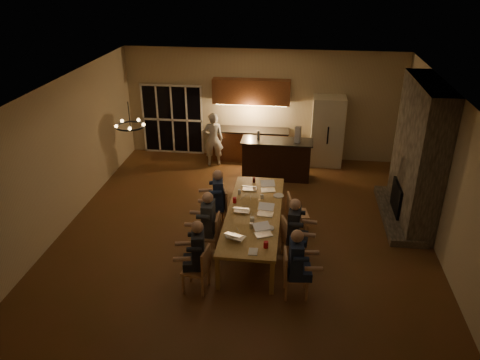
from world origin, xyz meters
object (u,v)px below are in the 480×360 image
laptop_f (268,186)px  plate_near (268,228)px  chair_left_near (196,269)px  chair_left_mid (208,235)px  laptop_e (250,185)px  mug_front (252,220)px  laptop_b (264,230)px  chair_right_mid (294,239)px  person_left_far (218,199)px  dining_table (254,227)px  person_left_near (199,255)px  mug_back (239,192)px  laptop_d (265,210)px  standing_person (213,139)px  redcup_near (266,245)px  chair_right_far (298,213)px  plate_far (279,196)px  person_right_near (296,264)px  laptop_a (236,232)px  bar_bottle (258,135)px  laptop_c (242,206)px  chair_left_far (216,208)px  bar_blender (298,135)px  person_right_mid (294,231)px  plate_left (231,236)px  refrigerator (327,131)px  person_left_mid (209,223)px  mug_mid (262,197)px  chandelier (130,126)px  can_cola (254,180)px  redcup_mid (235,200)px  bar_island (276,159)px

laptop_f → plate_near: bearing=-97.5°
chair_left_near → chair_left_mid: 1.14m
laptop_e → mug_front: size_ratio=3.20×
laptop_b → mug_front: size_ratio=3.20×
chair_right_mid → person_left_far: person_left_far is taller
dining_table → person_left_near: bearing=-118.2°
mug_back → laptop_d: bearing=-52.8°
laptop_e → mug_front: bearing=99.5°
standing_person → redcup_near: (1.90, -5.23, 0.03)m
chair_right_far → person_left_near: (-1.75, -2.16, 0.24)m
laptop_d → plate_far: 0.88m
person_right_near → standing_person: bearing=17.9°
laptop_a → bar_bottle: 4.38m
standing_person → laptop_f: bearing=108.7°
plate_near → chair_left_near: bearing=-139.4°
chair_right_mid → laptop_c: size_ratio=2.78×
chair_left_far → bar_blender: bar_blender is taller
person_right_mid → plate_far: bearing=20.1°
plate_far → laptop_f: bearing=135.8°
chair_left_far → laptop_b: 1.92m
laptop_a → plate_far: size_ratio=1.35×
dining_table → chair_left_near: (-0.88, -1.66, 0.07)m
person_right_near → person_right_mid: same height
laptop_d → mug_back: laptop_d is taller
plate_left → person_left_near: bearing=-130.3°
refrigerator → person_left_mid: (-2.52, -4.91, -0.31)m
mug_mid → plate_left: bearing=-106.0°
person_right_near → person_left_near: bearing=81.8°
laptop_b → plate_near: size_ratio=1.38×
laptop_a → laptop_f: size_ratio=1.00×
chandelier → laptop_a: chandelier is taller
chair_right_far → chair_left_far: bearing=78.6°
standing_person → mug_front: bearing=97.3°
person_left_near → laptop_c: bearing=149.0°
chair_left_mid → can_cola: chair_left_mid is taller
person_right_near → bar_bottle: person_right_near is taller
chandelier → bar_bottle: bearing=63.9°
laptop_f → standing_person: bearing=109.6°
chair_left_near → person_left_mid: size_ratio=0.64×
person_left_near → person_right_near: 1.73m
plate_near → laptop_b: bearing=-107.0°
redcup_mid → plate_far: redcup_mid is taller
laptop_a → dining_table: bearing=-83.6°
redcup_near → bar_bottle: size_ratio=0.50×
person_right_near → plate_far: bearing=4.2°
person_right_near → bar_island: bearing=1.2°
person_right_mid → laptop_a: size_ratio=4.31×
chair_left_mid → bar_blender: (1.70, 3.77, 0.85)m
mug_back → can_cola: size_ratio=0.83×
laptop_a → mug_front: size_ratio=3.20×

